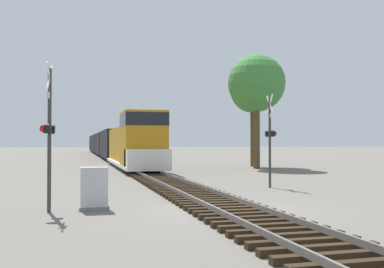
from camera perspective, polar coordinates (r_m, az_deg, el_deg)
The scene contains 8 objects.
ground_plane at distance 14.57m, azimuth 4.26°, elevation -9.67°, with size 400.00×400.00×0.00m, color #666059.
rail_track_bed at distance 14.55m, azimuth 4.26°, elevation -9.14°, with size 2.60×160.00×0.31m.
freight_train at distance 71.26m, azimuth -10.81°, elevation -1.26°, with size 2.98×86.05×4.37m.
crossing_signal_near at distance 14.72m, azimuth -17.75°, elevation 0.40°, with size 0.43×1.01×4.66m.
crossing_signal_far at distance 21.99m, azimuth 9.91°, elevation -0.22°, with size 0.41×1.01×4.49m.
relay_cabinet at distance 14.88m, azimuth -12.33°, elevation -6.83°, with size 0.94×0.56×1.38m.
tree_far_right at distance 38.27m, azimuth 8.19°, elevation 6.33°, with size 4.82×4.82×9.58m.
tree_mid_background at distance 41.34m, azimuth 7.74°, elevation 5.46°, with size 4.14×4.14×9.02m.
Camera 1 is at (-4.64, -13.63, 2.17)m, focal length 42.00 mm.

